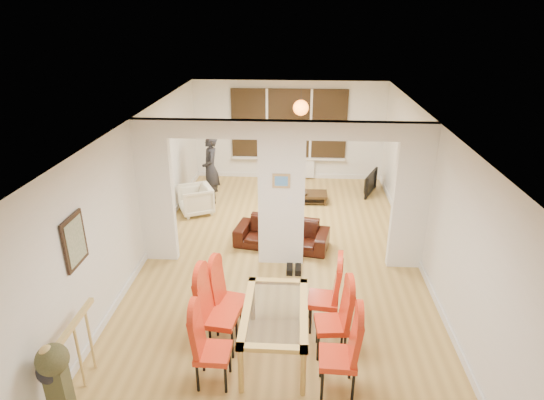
# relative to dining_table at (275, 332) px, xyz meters

# --- Properties ---
(floor) EXTENTS (5.00, 9.00, 0.01)m
(floor) POSITION_rel_dining_table_xyz_m (-0.03, 2.41, -0.35)
(floor) COLOR tan
(floor) RESTS_ON ground
(room_walls) EXTENTS (5.00, 9.00, 2.60)m
(room_walls) POSITION_rel_dining_table_xyz_m (-0.03, 2.41, 0.95)
(room_walls) COLOR silver
(room_walls) RESTS_ON floor
(divider_wall) EXTENTS (5.00, 0.18, 2.60)m
(divider_wall) POSITION_rel_dining_table_xyz_m (-0.03, 2.41, 0.95)
(divider_wall) COLOR white
(divider_wall) RESTS_ON floor
(bay_window_blinds) EXTENTS (3.00, 0.08, 1.80)m
(bay_window_blinds) POSITION_rel_dining_table_xyz_m (-0.03, 6.85, 1.15)
(bay_window_blinds) COLOR black
(bay_window_blinds) RESTS_ON room_walls
(radiator) EXTENTS (1.40, 0.08, 0.50)m
(radiator) POSITION_rel_dining_table_xyz_m (-0.03, 6.81, -0.05)
(radiator) COLOR white
(radiator) RESTS_ON floor
(pendant_light) EXTENTS (0.36, 0.36, 0.36)m
(pendant_light) POSITION_rel_dining_table_xyz_m (0.27, 5.71, 1.80)
(pendant_light) COLOR orange
(pendant_light) RESTS_ON room_walls
(stair_newel) EXTENTS (0.40, 1.20, 1.10)m
(stair_newel) POSITION_rel_dining_table_xyz_m (-2.28, -0.79, 0.20)
(stair_newel) COLOR tan
(stair_newel) RESTS_ON floor
(wall_poster) EXTENTS (0.04, 0.52, 0.67)m
(wall_poster) POSITION_rel_dining_table_xyz_m (-2.50, 0.01, 1.25)
(wall_poster) COLOR gray
(wall_poster) RESTS_ON room_walls
(pillar_photo) EXTENTS (0.30, 0.03, 0.25)m
(pillar_photo) POSITION_rel_dining_table_xyz_m (-0.03, 2.31, 1.25)
(pillar_photo) COLOR #4C8CD8
(pillar_photo) RESTS_ON divider_wall
(dining_table) EXTENTS (0.84, 1.48, 0.70)m
(dining_table) POSITION_rel_dining_table_xyz_m (0.00, 0.00, 0.00)
(dining_table) COLOR #B18A41
(dining_table) RESTS_ON floor
(dining_chair_la) EXTENTS (0.42, 0.42, 1.04)m
(dining_chair_la) POSITION_rel_dining_table_xyz_m (-0.72, -0.55, 0.17)
(dining_chair_la) COLOR red
(dining_chair_la) RESTS_ON floor
(dining_chair_lb) EXTENTS (0.52, 0.52, 1.15)m
(dining_chair_lb) POSITION_rel_dining_table_xyz_m (-0.74, 0.06, 0.23)
(dining_chair_lb) COLOR red
(dining_chair_lb) RESTS_ON floor
(dining_chair_lc) EXTENTS (0.50, 0.50, 1.05)m
(dining_chair_lc) POSITION_rel_dining_table_xyz_m (-0.66, 0.47, 0.18)
(dining_chair_lc) COLOR red
(dining_chair_lc) RESTS_ON floor
(dining_chair_ra) EXTENTS (0.45, 0.45, 1.09)m
(dining_chair_ra) POSITION_rel_dining_table_xyz_m (0.77, -0.58, 0.20)
(dining_chair_ra) COLOR red
(dining_chair_ra) RESTS_ON floor
(dining_chair_rb) EXTENTS (0.46, 0.46, 1.05)m
(dining_chair_rb) POSITION_rel_dining_table_xyz_m (0.74, 0.07, 0.18)
(dining_chair_rb) COLOR red
(dining_chair_rb) RESTS_ON floor
(dining_chair_rc) EXTENTS (0.48, 0.48, 1.07)m
(dining_chair_rc) POSITION_rel_dining_table_xyz_m (0.65, 0.60, 0.19)
(dining_chair_rc) COLOR red
(dining_chair_rc) RESTS_ON floor
(sofa) EXTENTS (1.88, 1.01, 0.52)m
(sofa) POSITION_rel_dining_table_xyz_m (-0.04, 2.99, -0.09)
(sofa) COLOR black
(sofa) RESTS_ON floor
(armchair) EXTENTS (0.92, 0.93, 0.64)m
(armchair) POSITION_rel_dining_table_xyz_m (-2.03, 4.42, -0.03)
(armchair) COLOR beige
(armchair) RESTS_ON floor
(person) EXTENTS (0.68, 0.53, 1.64)m
(person) POSITION_rel_dining_table_xyz_m (-1.79, 5.09, 0.47)
(person) COLOR black
(person) RESTS_ON floor
(television) EXTENTS (0.93, 0.49, 0.55)m
(television) POSITION_rel_dining_table_xyz_m (1.97, 5.90, -0.07)
(television) COLOR black
(television) RESTS_ON floor
(coffee_table) EXTENTS (1.12, 0.79, 0.23)m
(coffee_table) POSITION_rel_dining_table_xyz_m (0.44, 5.20, -0.23)
(coffee_table) COLOR #332211
(coffee_table) RESTS_ON floor
(bottle) EXTENTS (0.06, 0.06, 0.26)m
(bottle) POSITION_rel_dining_table_xyz_m (0.36, 5.15, 0.01)
(bottle) COLOR #143F19
(bottle) RESTS_ON coffee_table
(bowl) EXTENTS (0.20, 0.20, 0.05)m
(bowl) POSITION_rel_dining_table_xyz_m (0.39, 5.08, -0.09)
(bowl) COLOR #332211
(bowl) RESTS_ON coffee_table
(shoes) EXTENTS (0.25, 0.28, 0.11)m
(shoes) POSITION_rel_dining_table_xyz_m (0.21, 2.04, -0.30)
(shoes) COLOR black
(shoes) RESTS_ON floor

